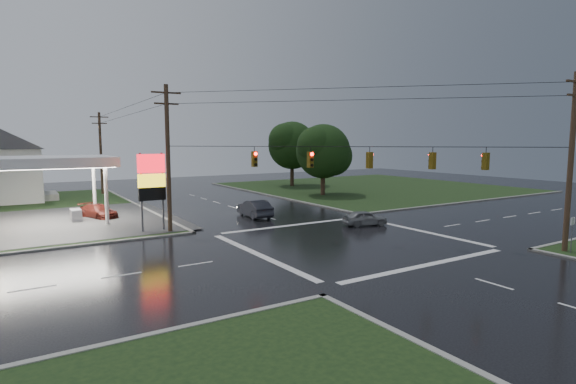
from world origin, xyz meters
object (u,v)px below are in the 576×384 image
tree_ne_far (293,146)px  car_crossing (365,218)px  pylon_sign (152,179)px  car_north (255,208)px  utility_pole_se (571,160)px  tree_ne_near (324,151)px  car_pump (98,211)px  utility_pole_n (101,152)px  utility_pole_nw (168,157)px

tree_ne_far → car_crossing: bearing=-112.1°
pylon_sign → tree_ne_far: 36.35m
car_north → pylon_sign: bearing=14.3°
car_north → car_crossing: (5.76, -8.40, -0.17)m
utility_pole_se → car_crossing: (-4.62, 13.30, -5.10)m
tree_ne_near → car_north: 18.56m
pylon_sign → tree_ne_far: (27.65, 23.49, 2.17)m
pylon_sign → car_pump: bearing=106.4°
tree_ne_far → car_pump: tree_ne_far is taller
car_pump → tree_ne_far: bearing=3.9°
car_north → car_pump: 14.00m
car_crossing → utility_pole_n: bearing=39.1°
car_crossing → car_pump: (-17.92, 15.34, 0.00)m
pylon_sign → car_pump: 9.62m
utility_pole_se → pylon_sign: bearing=135.0°
car_north → car_pump: (-12.16, 6.94, -0.17)m
utility_pole_se → car_pump: size_ratio=2.56×
tree_ne_far → car_north: size_ratio=2.04×
tree_ne_far → car_crossing: size_ratio=2.69×
utility_pole_n → car_pump: 19.80m
utility_pole_nw → car_north: size_ratio=2.29×
utility_pole_n → tree_ne_near: size_ratio=1.17×
utility_pole_se → car_north: size_ratio=2.29×
utility_pole_n → tree_ne_near: bearing=-34.1°
tree_ne_near → tree_ne_far: size_ratio=0.92×
utility_pole_nw → car_north: 10.29m
utility_pole_n → car_crossing: bearing=-67.2°
utility_pole_se → tree_ne_near: 31.83m
pylon_sign → utility_pole_n: 27.56m
utility_pole_se → utility_pole_nw: bearing=135.0°
utility_pole_nw → utility_pole_se: bearing=-45.0°
pylon_sign → car_crossing: 17.11m
car_north → utility_pole_nw: bearing=21.6°
tree_ne_near → car_pump: (-27.18, -2.86, -4.94)m
utility_pole_se → car_pump: utility_pole_se is taller
utility_pole_nw → tree_ne_far: bearing=42.6°
car_crossing → car_pump: car_pump is taller
utility_pole_se → car_north: 24.55m
car_north → tree_ne_far: bearing=-125.3°
utility_pole_nw → car_pump: size_ratio=2.56×
car_pump → utility_pole_n: bearing=57.1°
utility_pole_n → car_crossing: size_ratio=2.88×
utility_pole_n → car_pump: size_ratio=2.45×
tree_ne_near → car_north: bearing=-146.9°
car_north → car_crossing: bearing=128.7°
tree_ne_far → car_north: 28.80m
utility_pole_nw → utility_pole_n: (0.00, 28.50, -0.25)m
utility_pole_se → utility_pole_n: size_ratio=1.05×
utility_pole_nw → tree_ne_near: (23.64, 12.49, -0.16)m
pylon_sign → car_north: bearing=10.0°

